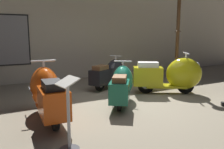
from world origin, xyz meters
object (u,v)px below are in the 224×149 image
(scooter_2, at_px, (111,73))
(info_stanchion, at_px, (69,121))
(lamppost, at_px, (178,30))
(scooter_1, at_px, (122,84))
(scooter_3, at_px, (173,75))
(scooter_0, at_px, (47,92))

(scooter_2, xyz_separation_m, info_stanchion, (-2.35, -3.20, -0.00))
(lamppost, xyz_separation_m, info_stanchion, (-4.37, -2.57, -1.28))
(lamppost, distance_m, info_stanchion, 5.23)
(scooter_1, relative_size, info_stanchion, 1.50)
(scooter_3, bearing_deg, scooter_1, -146.51)
(scooter_0, xyz_separation_m, scooter_2, (2.30, 1.71, -0.06))
(lamppost, bearing_deg, scooter_0, -165.95)
(scooter_2, distance_m, scooter_3, 1.84)
(scooter_1, bearing_deg, scooter_0, 129.94)
(scooter_1, relative_size, scooter_3, 0.84)
(scooter_0, relative_size, lamppost, 0.57)
(scooter_1, distance_m, scooter_3, 1.64)
(scooter_0, relative_size, scooter_2, 1.15)
(scooter_0, distance_m, scooter_2, 2.87)
(scooter_2, distance_m, lamppost, 2.47)
(scooter_0, height_order, scooter_3, scooter_3)
(scooter_1, bearing_deg, scooter_3, -51.69)
(info_stanchion, bearing_deg, scooter_2, 53.68)
(scooter_2, bearing_deg, info_stanchion, -156.87)
(info_stanchion, bearing_deg, scooter_1, 42.14)
(lamppost, relative_size, info_stanchion, 3.08)
(scooter_1, xyz_separation_m, lamppost, (2.57, 0.94, 1.27))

